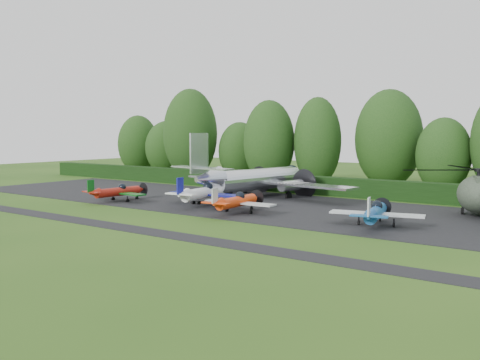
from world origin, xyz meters
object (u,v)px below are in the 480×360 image
Objects in this scene: light_plane_red at (118,192)px; light_plane_blue at (376,213)px; light_plane_white at (204,193)px; helicopter at (478,191)px; transport_plane at (256,179)px; light_plane_orange at (237,201)px.

light_plane_blue is at bearing -1.28° from light_plane_red.
light_plane_white is at bearing 12.63° from light_plane_red.
light_plane_red is 0.46× the size of helicopter.
light_plane_red is 26.34m from light_plane_blue.
transport_plane is at bearing -158.56° from helicopter.
transport_plane reaches higher than light_plane_blue.
transport_plane is 3.09× the size of light_plane_blue.
light_plane_red is 9.34m from light_plane_white.
light_plane_white is 0.57× the size of helicopter.
transport_plane reaches higher than light_plane_white.
transport_plane is at bearing 95.25° from light_plane_white.
light_plane_orange is (5.33, -2.04, -0.20)m from light_plane_white.
transport_plane reaches higher than light_plane_red.
light_plane_blue reaches higher than light_plane_red.
light_plane_orange is 19.84m from helicopter.
light_plane_blue is at bearing 7.58° from light_plane_orange.
helicopter reaches higher than light_plane_white.
light_plane_blue is (17.17, -9.48, -0.89)m from transport_plane.
helicopter reaches higher than light_plane_orange.
light_plane_red is at bearing -173.37° from light_plane_orange.
light_plane_orange is (14.24, 0.74, 0.04)m from light_plane_red.
light_plane_white is at bearing 162.71° from light_plane_orange.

